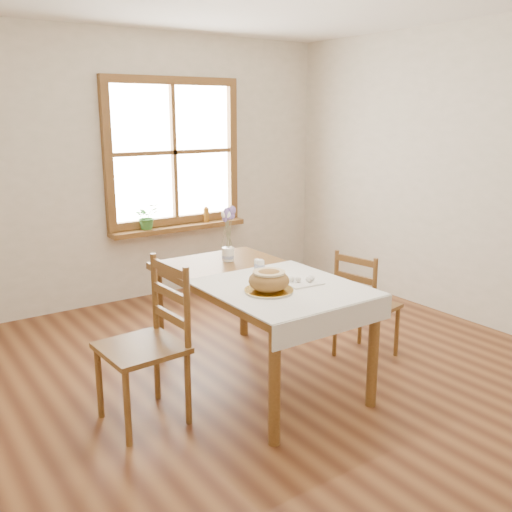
{
  "coord_description": "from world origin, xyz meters",
  "views": [
    {
      "loc": [
        -2.13,
        -2.76,
        1.85
      ],
      "look_at": [
        0.0,
        0.3,
        0.9
      ],
      "focal_mm": 40.0,
      "sensor_mm": 36.0,
      "label": 1
    }
  ],
  "objects": [
    {
      "name": "dining_table",
      "position": [
        0.0,
        0.3,
        0.66
      ],
      "size": [
        0.9,
        1.6,
        0.75
      ],
      "color": "brown",
      "rests_on": "ground"
    },
    {
      "name": "amber_bottle",
      "position": [
        0.82,
        2.4,
        0.8
      ],
      "size": [
        0.07,
        0.07,
        0.17
      ],
      "primitive_type": "cylinder",
      "rotation": [
        0.0,
        0.0,
        0.31
      ],
      "color": "#97601C",
      "rests_on": "window_sill"
    },
    {
      "name": "potted_plant",
      "position": [
        0.15,
        2.4,
        0.81
      ],
      "size": [
        0.29,
        0.31,
        0.2
      ],
      "primitive_type": "imported",
      "rotation": [
        0.0,
        0.0,
        0.3
      ],
      "color": "#35742E",
      "rests_on": "window_sill"
    },
    {
      "name": "flower_vase",
      "position": [
        0.06,
        0.76,
        0.8
      ],
      "size": [
        0.11,
        0.11,
        0.1
      ],
      "primitive_type": "cylinder",
      "rotation": [
        0.0,
        0.0,
        0.26
      ],
      "color": "silver",
      "rests_on": "dining_table"
    },
    {
      "name": "lavender_bouquet",
      "position": [
        0.06,
        0.76,
        1.0
      ],
      "size": [
        0.16,
        0.16,
        0.3
      ],
      "primitive_type": null,
      "color": "#70599D",
      "rests_on": "flower_vase"
    },
    {
      "name": "room_walls",
      "position": [
        0.0,
        0.0,
        1.71
      ],
      "size": [
        4.6,
        5.1,
        2.65
      ],
      "color": "silver",
      "rests_on": "ground"
    },
    {
      "name": "chair_right",
      "position": [
        0.92,
        0.13,
        0.42
      ],
      "size": [
        0.48,
        0.46,
        0.85
      ],
      "primitive_type": null,
      "rotation": [
        0.0,
        0.0,
        1.75
      ],
      "color": "brown",
      "rests_on": "ground"
    },
    {
      "name": "chair_left",
      "position": [
        -0.89,
        0.23,
        0.49
      ],
      "size": [
        0.51,
        0.48,
        0.99
      ],
      "primitive_type": null,
      "rotation": [
        0.0,
        0.0,
        -1.52
      ],
      "color": "brown",
      "rests_on": "ground"
    },
    {
      "name": "egg_napkin",
      "position": [
        0.15,
        -0.01,
        0.77
      ],
      "size": [
        0.25,
        0.22,
        0.01
      ],
      "primitive_type": "cube",
      "rotation": [
        0.0,
        0.0,
        -0.09
      ],
      "color": "silver",
      "rests_on": "table_linen"
    },
    {
      "name": "bread_plate",
      "position": [
        -0.14,
        -0.04,
        0.77
      ],
      "size": [
        0.38,
        0.38,
        0.02
      ],
      "primitive_type": "cylinder",
      "rotation": [
        0.0,
        0.0,
        0.37
      ],
      "color": "silver",
      "rests_on": "table_linen"
    },
    {
      "name": "window",
      "position": [
        0.5,
        2.47,
        1.45
      ],
      "size": [
        1.46,
        0.08,
        1.46
      ],
      "color": "brown",
      "rests_on": "ground"
    },
    {
      "name": "window_sill",
      "position": [
        0.5,
        2.4,
        0.69
      ],
      "size": [
        1.46,
        0.2,
        0.05
      ],
      "color": "brown",
      "rests_on": "ground"
    },
    {
      "name": "eggs",
      "position": [
        0.15,
        -0.01,
        0.79
      ],
      "size": [
        0.19,
        0.18,
        0.04
      ],
      "primitive_type": null,
      "rotation": [
        0.0,
        0.0,
        -0.09
      ],
      "color": "silver",
      "rests_on": "egg_napkin"
    },
    {
      "name": "ground",
      "position": [
        0.0,
        0.0,
        0.0
      ],
      "size": [
        5.0,
        5.0,
        0.0
      ],
      "primitive_type": "plane",
      "color": "brown",
      "rests_on": "ground"
    },
    {
      "name": "table_linen",
      "position": [
        0.0,
        -0.0,
        0.76
      ],
      "size": [
        0.91,
        0.99,
        0.01
      ],
      "primitive_type": "cube",
      "color": "silver",
      "rests_on": "dining_table"
    },
    {
      "name": "pepper_shaker",
      "position": [
        0.09,
        0.42,
        0.8
      ],
      "size": [
        0.05,
        0.05,
        0.09
      ],
      "primitive_type": "cylinder",
      "rotation": [
        0.0,
        0.0,
        0.01
      ],
      "color": "silver",
      "rests_on": "table_linen"
    },
    {
      "name": "salt_shaker",
      "position": [
        0.08,
        0.35,
        0.81
      ],
      "size": [
        0.06,
        0.06,
        0.1
      ],
      "primitive_type": "cylinder",
      "rotation": [
        0.0,
        0.0,
        -0.25
      ],
      "color": "silver",
      "rests_on": "table_linen"
    },
    {
      "name": "bread_loaf",
      "position": [
        -0.14,
        -0.04,
        0.85
      ],
      "size": [
        0.25,
        0.25,
        0.14
      ],
      "primitive_type": "ellipsoid",
      "color": "olive",
      "rests_on": "bread_plate"
    }
  ]
}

